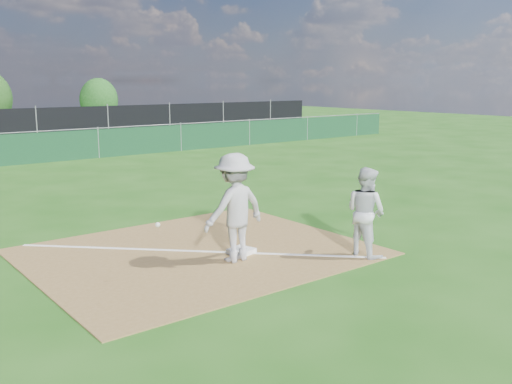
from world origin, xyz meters
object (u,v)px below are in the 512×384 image
first_base (241,251)px  runner (366,212)px  play_at_first (235,208)px  tree_right (99,100)px  car_right (41,123)px

first_base → runner: (1.76, -1.47, 0.77)m
play_at_first → first_base: bearing=37.6°
first_base → play_at_first: (-0.34, -0.26, 0.93)m
play_at_first → tree_right: 36.15m
car_right → runner: bearing=-179.6°
play_at_first → car_right: bearing=78.6°
first_base → play_at_first: play_at_first is taller
runner → car_right: runner is taller
runner → tree_right: tree_right is taller
play_at_first → runner: (2.10, -1.21, -0.16)m
first_base → runner: size_ratio=0.25×
car_right → tree_right: size_ratio=1.22×
play_at_first → car_right: play_at_first is taller
first_base → play_at_first: size_ratio=0.18×
first_base → runner: bearing=-39.7°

